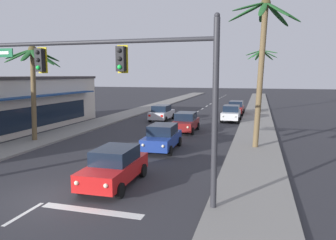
{
  "coord_description": "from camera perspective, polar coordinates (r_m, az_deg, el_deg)",
  "views": [
    {
      "loc": [
        7.94,
        -10.52,
        4.93
      ],
      "look_at": [
        2.65,
        8.0,
        2.2
      ],
      "focal_mm": 34.19,
      "sensor_mm": 36.0,
      "label": 1
    }
  ],
  "objects": [
    {
      "name": "sedan_third_in_queue",
      "position": [
        21.1,
        -1.02,
        -3.07
      ],
      "size": [
        2.08,
        4.5,
        1.68
      ],
      "color": "navy",
      "rests_on": "ground"
    },
    {
      "name": "lane_markings",
      "position": [
        31.93,
        2.16,
        -0.81
      ],
      "size": [
        4.28,
        88.61,
        0.01
      ],
      "color": "silver",
      "rests_on": "ground"
    },
    {
      "name": "palm_left_second",
      "position": [
        25.22,
        -22.89,
        8.08
      ],
      "size": [
        4.2,
        4.12,
        7.0
      ],
      "color": "brown",
      "rests_on": "ground"
    },
    {
      "name": "sidewalk_right",
      "position": [
        30.9,
        15.48,
        -1.27
      ],
      "size": [
        3.2,
        110.0,
        0.14
      ],
      "primitive_type": "cube",
      "color": "gray",
      "rests_on": "ground"
    },
    {
      "name": "sedan_oncoming_far",
      "position": [
        34.59,
        -1.12,
        1.3
      ],
      "size": [
        1.96,
        4.46,
        1.68
      ],
      "color": "silver",
      "rests_on": "ground"
    },
    {
      "name": "sedan_fifth_in_queue",
      "position": [
        27.84,
        3.15,
        -0.36
      ],
      "size": [
        2.03,
        4.48,
        1.68
      ],
      "color": "maroon",
      "rests_on": "ground"
    },
    {
      "name": "sedan_lead_at_stop_bar",
      "position": [
        14.72,
        -9.5,
        -8.13
      ],
      "size": [
        2.03,
        4.48,
        1.68
      ],
      "color": "red",
      "rests_on": "ground"
    },
    {
      "name": "traffic_signal_mast",
      "position": [
        12.15,
        -7.51,
        8.01
      ],
      "size": [
        10.71,
        0.41,
        7.01
      ],
      "color": "#2D2D33",
      "rests_on": "ground"
    },
    {
      "name": "palm_right_second",
      "position": [
        21.91,
        16.43,
        12.98
      ],
      "size": [
        4.64,
        4.74,
        9.7
      ],
      "color": "brown",
      "rests_on": "ground"
    },
    {
      "name": "ground_plane",
      "position": [
        14.07,
        -20.25,
        -12.96
      ],
      "size": [
        220.0,
        220.0,
        0.0
      ],
      "primitive_type": "plane",
      "color": "#2D2D33"
    },
    {
      "name": "sedan_parked_nearest_kerb",
      "position": [
        34.93,
        11.19,
        1.22
      ],
      "size": [
        1.96,
        4.45,
        1.68
      ],
      "color": "silver",
      "rests_on": "ground"
    },
    {
      "name": "palm_right_farthest",
      "position": [
        45.18,
        16.18,
        9.22
      ],
      "size": [
        4.34,
        4.51,
        8.42
      ],
      "color": "brown",
      "rests_on": "ground"
    },
    {
      "name": "sidewalk_left",
      "position": [
        34.68,
        -11.23,
        -0.14
      ],
      "size": [
        3.2,
        110.0,
        0.14
      ],
      "primitive_type": "cube",
      "color": "gray",
      "rests_on": "ground"
    },
    {
      "name": "sedan_parked_mid_kerb",
      "position": [
        40.79,
        12.02,
        2.16
      ],
      "size": [
        1.99,
        4.47,
        1.68
      ],
      "color": "maroon",
      "rests_on": "ground"
    }
  ]
}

